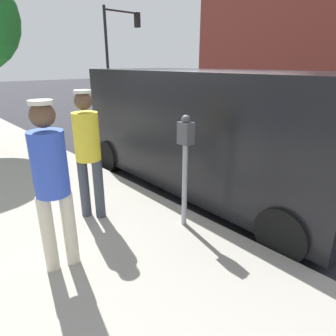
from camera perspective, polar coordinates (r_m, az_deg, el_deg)
ground_plane at (r=5.63m, az=6.82°, el=-4.13°), size 80.00×80.00×0.00m
parking_meter_near at (r=3.75m, az=3.40°, el=2.92°), size 0.14×0.18×1.52m
pedestrian_in_yellow at (r=4.12m, az=-15.39°, el=3.88°), size 0.34×0.34×1.80m
pedestrian_in_blue at (r=3.12m, az=-21.76°, el=-1.81°), size 0.36×0.34×1.80m
parked_van at (r=5.37m, az=8.46°, el=7.62°), size 2.26×5.26×2.15m
traffic_light_corner at (r=18.52m, az=-9.57°, el=23.40°), size 2.48×0.42×5.20m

